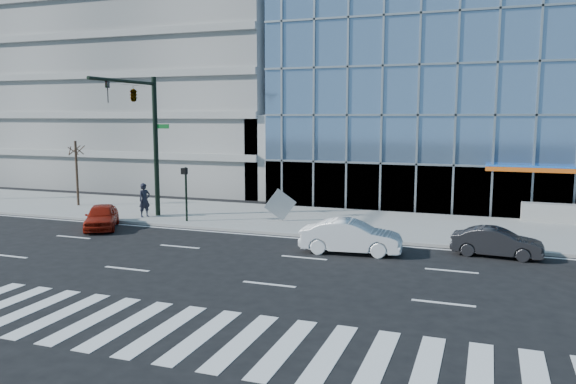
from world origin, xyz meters
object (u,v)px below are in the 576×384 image
white_sedan (351,237)px  ped_signal_post (185,186)px  street_tree_near (76,150)px  tilted_panel (280,205)px  red_sedan (102,217)px  pedestrian (145,200)px  dark_sedan (497,242)px  traffic_signal (140,112)px

white_sedan → ped_signal_post: bearing=65.7°
ped_signal_post → street_tree_near: street_tree_near is taller
ped_signal_post → tilted_panel: ped_signal_post is taller
white_sedan → red_sedan: size_ratio=1.15×
pedestrian → ped_signal_post: bearing=-73.0°
dark_sedan → tilted_panel: size_ratio=2.86×
ped_signal_post → pedestrian: (-2.93, 0.37, -1.01)m
dark_sedan → pedestrian: (-19.08, 2.32, 0.52)m
street_tree_near → tilted_panel: (14.39, -0.72, -2.72)m
ped_signal_post → street_tree_near: bearing=164.9°
white_sedan → dark_sedan: (6.00, 1.49, -0.11)m
street_tree_near → red_sedan: size_ratio=1.11×
white_sedan → red_sedan: white_sedan is taller
dark_sedan → red_sedan: red_sedan is taller
red_sedan → pedestrian: (0.62, 3.06, 0.48)m
traffic_signal → street_tree_near: bearing=157.3°
red_sedan → ped_signal_post: bearing=6.1°
red_sedan → pedestrian: pedestrian is taller
dark_sedan → street_tree_near: bearing=84.8°
red_sedan → pedestrian: bearing=47.6°
street_tree_near → dark_sedan: bearing=-9.9°
street_tree_near → tilted_panel: size_ratio=3.25×
white_sedan → tilted_panel: bearing=39.3°
pedestrian → dark_sedan: bearing=-72.6°
ped_signal_post → white_sedan: size_ratio=0.68×
street_tree_near → white_sedan: bearing=-16.9°
white_sedan → pedestrian: pedestrian is taller
white_sedan → tilted_panel: size_ratio=3.38×
dark_sedan → red_sedan: (-19.70, -0.75, 0.04)m
traffic_signal → pedestrian: (-0.43, 0.75, -5.04)m
pedestrian → traffic_signal: bearing=-125.6°
street_tree_near → red_sedan: bearing=-41.4°
street_tree_near → tilted_panel: bearing=-2.9°
dark_sedan → pedestrian: bearing=87.8°
dark_sedan → tilted_panel: 11.89m
street_tree_near → dark_sedan: street_tree_near is taller
ped_signal_post → white_sedan: (10.15, -3.43, -1.42)m
white_sedan → pedestrian: (-13.08, 3.81, 0.41)m
red_sedan → white_sedan: bearing=-34.1°
dark_sedan → tilted_panel: tilted_panel is taller
red_sedan → traffic_signal: bearing=34.5°
pedestrian → street_tree_near: bearing=95.9°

